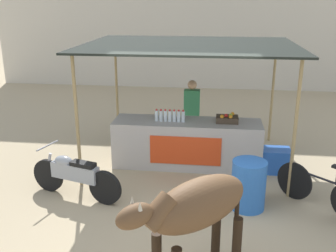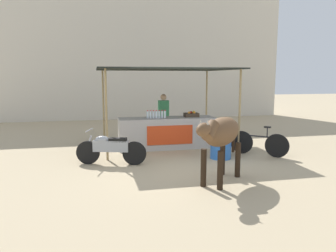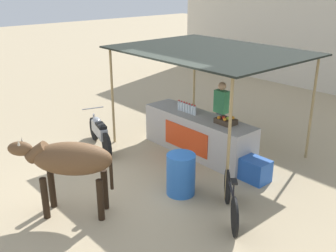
# 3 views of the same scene
# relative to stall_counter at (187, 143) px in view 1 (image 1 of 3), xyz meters

# --- Properties ---
(ground_plane) EXTENTS (60.00, 60.00, 0.00)m
(ground_plane) POSITION_rel_stall_counter_xyz_m (0.00, -2.20, -0.48)
(ground_plane) COLOR tan
(stall_counter) EXTENTS (3.00, 0.82, 0.96)m
(stall_counter) POSITION_rel_stall_counter_xyz_m (0.00, 0.00, 0.00)
(stall_counter) COLOR #B2ADA8
(stall_counter) RESTS_ON ground
(stall_awning) EXTENTS (4.20, 3.20, 2.47)m
(stall_awning) POSITION_rel_stall_counter_xyz_m (0.00, 0.30, 1.90)
(stall_awning) COLOR black
(stall_awning) RESTS_ON ground
(water_bottle_row) EXTENTS (0.61, 0.07, 0.25)m
(water_bottle_row) POSITION_rel_stall_counter_xyz_m (-0.35, -0.05, 0.59)
(water_bottle_row) COLOR silver
(water_bottle_row) RESTS_ON stall_counter
(fruit_crate) EXTENTS (0.44, 0.32, 0.18)m
(fruit_crate) POSITION_rel_stall_counter_xyz_m (0.80, 0.05, 0.55)
(fruit_crate) COLOR #3F3326
(fruit_crate) RESTS_ON stall_counter
(vendor_behind_counter) EXTENTS (0.34, 0.22, 1.65)m
(vendor_behind_counter) POSITION_rel_stall_counter_xyz_m (0.04, 0.75, 0.37)
(vendor_behind_counter) COLOR #383842
(vendor_behind_counter) RESTS_ON ground
(cooler_box) EXTENTS (0.60, 0.44, 0.48)m
(cooler_box) POSITION_rel_stall_counter_xyz_m (1.77, -0.10, -0.24)
(cooler_box) COLOR blue
(cooler_box) RESTS_ON ground
(water_barrel) EXTENTS (0.56, 0.56, 0.83)m
(water_barrel) POSITION_rel_stall_counter_xyz_m (1.14, -1.62, -0.06)
(water_barrel) COLOR blue
(water_barrel) RESTS_ON ground
(cow) EXTENTS (1.54, 1.55, 1.44)m
(cow) POSITION_rel_stall_counter_xyz_m (0.36, -3.55, 0.55)
(cow) COLOR brown
(cow) RESTS_ON ground
(motorcycle_parked) EXTENTS (1.75, 0.73, 0.90)m
(motorcycle_parked) POSITION_rel_stall_counter_xyz_m (-1.84, -1.61, -0.05)
(motorcycle_parked) COLOR black
(motorcycle_parked) RESTS_ON ground
(bicycle_leaning) EXTENTS (1.25, 1.15, 0.85)m
(bicycle_leaning) POSITION_rel_stall_counter_xyz_m (2.33, -1.53, -0.13)
(bicycle_leaning) COLOR black
(bicycle_leaning) RESTS_ON ground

